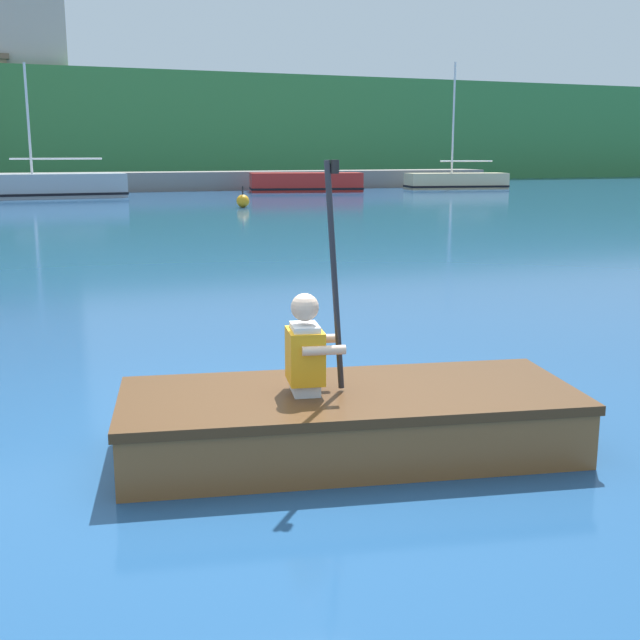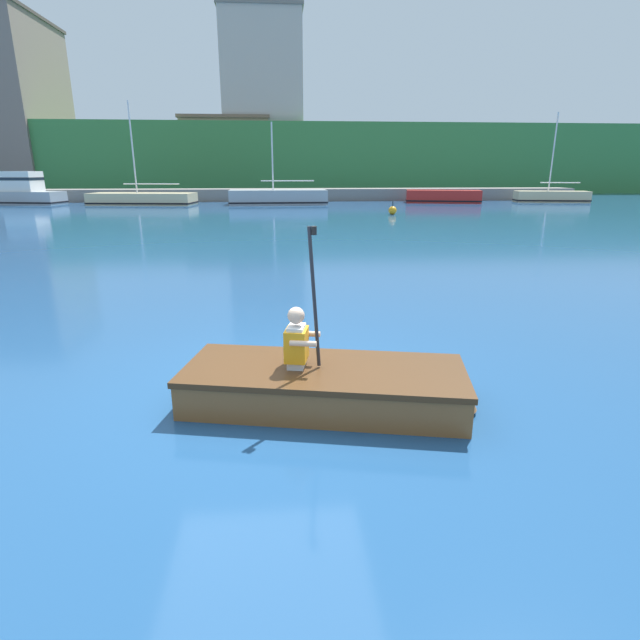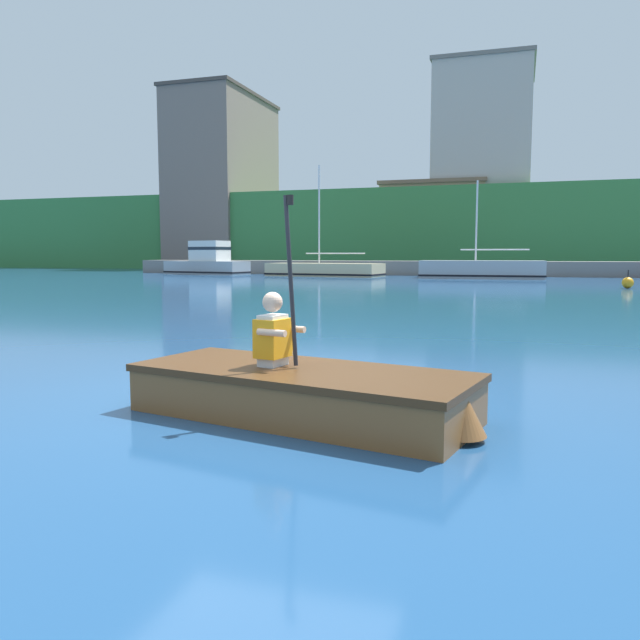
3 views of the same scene
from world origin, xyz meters
The scene contains 9 objects.
ground_plane centered at (0.00, 0.00, 0.00)m, with size 300.00×300.00×0.00m, color navy.
shoreline_ridge centered at (0.00, 54.34, 3.32)m, with size 120.00×20.00×6.64m.
marina_dock centered at (0.00, 35.15, 0.45)m, with size 47.36×2.40×0.90m.
moored_boat_dock_west_end centered at (20.51, 31.57, 0.40)m, with size 5.39×2.57×6.26m.
moored_boat_dock_west_inner centered at (0.26, 30.62, 0.47)m, with size 6.75×2.54×5.36m.
moored_boat_dock_east_inner centered at (12.24, 31.51, 0.42)m, with size 5.54×2.79×0.89m.
rowboat_foreground centered at (0.68, -0.37, 0.23)m, with size 3.02×1.66×0.40m.
person_paddler centered at (0.38, -0.30, 0.69)m, with size 0.38×0.40×1.41m.
channel_buoy centered at (6.34, 21.83, 0.22)m, with size 0.44×0.44×0.72m.
Camera 1 is at (-1.28, -4.73, 1.85)m, focal length 45.00 mm.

